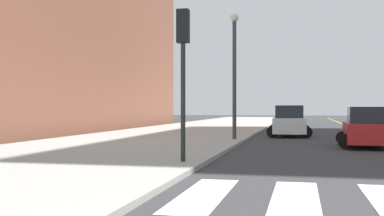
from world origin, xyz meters
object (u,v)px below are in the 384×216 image
at_px(car_white_second, 289,122).
at_px(car_gray_fourth, 370,118).
at_px(traffic_light_far_corner, 183,54).
at_px(car_blue_nearest, 293,117).
at_px(street_lamp, 234,64).
at_px(car_red_third, 366,128).

relative_size(car_white_second, car_gray_fourth, 1.09).
bearing_deg(traffic_light_far_corner, car_gray_fourth, 73.72).
relative_size(car_white_second, traffic_light_far_corner, 0.95).
bearing_deg(car_blue_nearest, street_lamp, -94.85).
bearing_deg(car_white_second, car_blue_nearest, 88.70).
bearing_deg(car_blue_nearest, car_white_second, -88.56).
bearing_deg(car_white_second, street_lamp, -118.02).
distance_m(car_gray_fourth, street_lamp, 24.58).
xyz_separation_m(traffic_light_far_corner, street_lamp, (0.09, 10.64, 0.67)).
bearing_deg(car_white_second, car_red_third, -66.56).
bearing_deg(traffic_light_far_corner, car_blue_nearest, 85.69).
height_order(car_gray_fourth, street_lamp, street_lamp).
bearing_deg(car_red_third, traffic_light_far_corner, -124.84).
bearing_deg(car_gray_fourth, street_lamp, 65.68).
distance_m(car_blue_nearest, car_red_third, 26.61).
xyz_separation_m(car_red_third, street_lamp, (-6.15, 2.22, 3.18)).
bearing_deg(car_gray_fourth, traffic_light_far_corner, 72.50).
bearing_deg(car_white_second, car_gray_fourth, 66.36).
relative_size(car_blue_nearest, traffic_light_far_corner, 0.92).
relative_size(car_red_third, car_gray_fourth, 1.03).
relative_size(car_red_third, street_lamp, 0.63).
bearing_deg(street_lamp, traffic_light_far_corner, -90.50).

